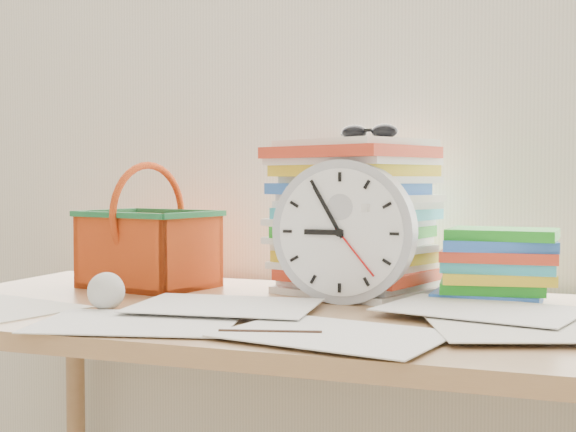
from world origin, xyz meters
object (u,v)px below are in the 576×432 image
at_px(paper_stack, 353,217).
at_px(desk, 285,350).
at_px(clock, 344,232).
at_px(book_stack, 494,266).
at_px(basket, 149,226).

bearing_deg(paper_stack, desk, -105.48).
relative_size(desk, clock, 5.34).
bearing_deg(clock, paper_stack, 98.61).
xyz_separation_m(book_stack, basket, (-0.70, -0.03, 0.06)).
relative_size(paper_stack, basket, 1.20).
height_order(paper_stack, book_stack, paper_stack).
relative_size(desk, basket, 5.46).
height_order(clock, book_stack, clock).
xyz_separation_m(clock, basket, (-0.44, 0.06, -0.00)).
distance_m(paper_stack, book_stack, 0.29).
bearing_deg(basket, paper_stack, 21.74).
distance_m(desk, basket, 0.44).
bearing_deg(book_stack, desk, -151.48).
bearing_deg(basket, book_stack, 14.87).
distance_m(desk, book_stack, 0.41).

